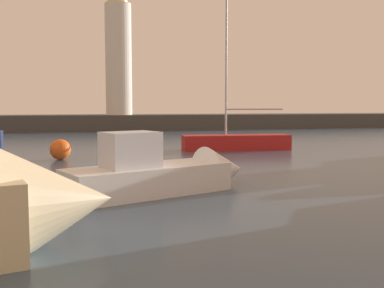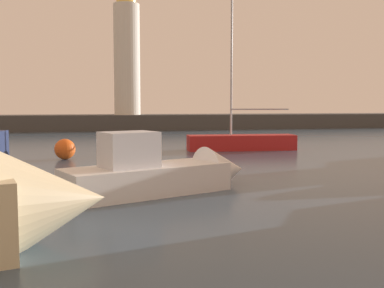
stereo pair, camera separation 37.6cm
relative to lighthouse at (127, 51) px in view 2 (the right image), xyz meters
The scene contains 6 objects.
ground_plane 25.02m from the lighthouse, 92.74° to the right, with size 220.00×220.00×0.00m, color #384C60.
breakwater 7.60m from the lighthouse, behind, with size 86.44×5.61×1.61m, color #423F3D.
lighthouse is the anchor object (origin of this frame).
motorboat_2 36.00m from the lighthouse, 93.04° to the right, with size 6.33×3.76×2.22m.
sailboat_moored 25.31m from the lighthouse, 79.33° to the right, with size 6.41×2.03×9.25m.
mooring_buoy 27.74m from the lighthouse, 101.72° to the right, with size 1.00×1.00×1.00m, color #EA5919.
Camera 2 is at (-3.28, -1.34, 2.61)m, focal length 41.98 mm.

